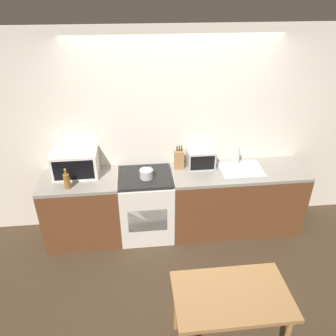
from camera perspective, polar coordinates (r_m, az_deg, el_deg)
ground_plane at (r=4.20m, az=2.36°, el=-15.89°), size 16.00×16.00×0.00m
wall_back at (r=4.21m, az=0.91°, el=6.02°), size 10.00×0.06×2.60m
counter_left_run at (r=4.38m, az=-14.49°, el=-6.91°), size 0.95×0.62×0.90m
counter_right_run at (r=4.51m, az=11.66°, el=-5.33°), size 1.72×0.62×0.90m
stove_range at (r=4.32m, az=-3.78°, el=-6.47°), size 0.67×0.62×0.90m
kettle at (r=3.99m, az=-3.79°, el=-0.70°), size 0.17×0.17×0.19m
microwave at (r=4.16m, az=-15.83°, el=0.75°), size 0.54×0.35×0.32m
bottle at (r=3.95m, az=-17.20°, el=-2.16°), size 0.07×0.07×0.26m
knife_block at (r=4.17m, az=1.94°, el=1.52°), size 0.11×0.09×0.31m
toaster_oven at (r=4.22m, az=5.71°, el=1.69°), size 0.35×0.27×0.24m
sink_basin at (r=4.28m, az=12.58°, el=-0.19°), size 0.55×0.43×0.24m
dining_table at (r=3.05m, az=10.88°, el=-21.98°), size 0.98×0.60×0.74m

